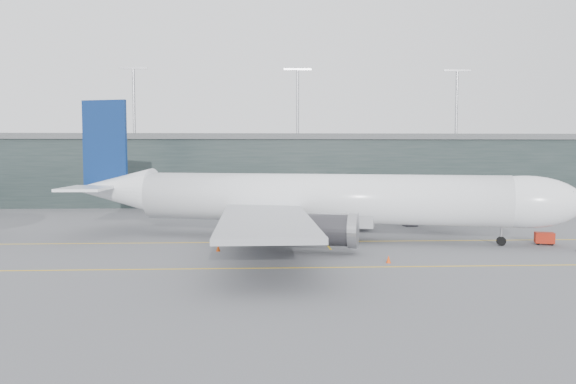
{
  "coord_description": "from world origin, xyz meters",
  "views": [
    {
      "loc": [
        -3.2,
        -74.06,
        11.23
      ],
      "look_at": [
        0.32,
        -4.0,
        6.32
      ],
      "focal_mm": 35.0,
      "sensor_mm": 36.0,
      "label": 1
    }
  ],
  "objects": [
    {
      "name": "ground",
      "position": [
        0.0,
        0.0,
        0.0
      ],
      "size": [
        320.0,
        320.0,
        0.0
      ],
      "primitive_type": "plane",
      "color": "#5C5C61",
      "rests_on": "ground"
    },
    {
      "name": "taxiline_a",
      "position": [
        0.0,
        -4.0,
        0.01
      ],
      "size": [
        160.0,
        0.25,
        0.02
      ],
      "primitive_type": "cube",
      "color": "yellow",
      "rests_on": "ground"
    },
    {
      "name": "taxiline_b",
      "position": [
        0.0,
        -20.0,
        0.01
      ],
      "size": [
        160.0,
        0.25,
        0.02
      ],
      "primitive_type": "cube",
      "color": "yellow",
      "rests_on": "ground"
    },
    {
      "name": "taxiline_lead_main",
      "position": [
        5.0,
        20.0,
        0.01
      ],
      "size": [
        0.25,
        60.0,
        0.02
      ],
      "primitive_type": "cube",
      "color": "yellow",
      "rests_on": "ground"
    },
    {
      "name": "terminal",
      "position": [
        -0.0,
        58.0,
        7.62
      ],
      "size": [
        240.0,
        36.0,
        29.0
      ],
      "color": "#1F2A29",
      "rests_on": "ground"
    },
    {
      "name": "main_aircraft",
      "position": [
        4.01,
        -2.11,
        5.21
      ],
      "size": [
        65.24,
        60.03,
        18.57
      ],
      "rotation": [
        0.0,
        0.0,
        -0.27
      ],
      "color": "white",
      "rests_on": "ground"
    },
    {
      "name": "jet_bridge",
      "position": [
        17.94,
        23.66,
        4.69
      ],
      "size": [
        13.04,
        42.71,
        6.27
      ],
      "rotation": [
        0.0,
        0.0,
        0.25
      ],
      "color": "#2F2E34",
      "rests_on": "ground"
    },
    {
      "name": "gse_cart",
      "position": [
        31.63,
        -7.6,
        0.83
      ],
      "size": [
        2.5,
        1.97,
        1.5
      ],
      "rotation": [
        0.0,
        0.0,
        -0.29
      ],
      "color": "#A71C0B",
      "rests_on": "ground"
    },
    {
      "name": "uld_a",
      "position": [
        -4.41,
        10.73,
        0.89
      ],
      "size": [
        2.13,
        1.84,
        1.7
      ],
      "rotation": [
        0.0,
        0.0,
        0.21
      ],
      "color": "#323136",
      "rests_on": "ground"
    },
    {
      "name": "uld_b",
      "position": [
        -3.19,
        10.31,
        1.08
      ],
      "size": [
        2.67,
        2.35,
        2.06
      ],
      "rotation": [
        0.0,
        0.0,
        -0.27
      ],
      "color": "#323136",
      "rests_on": "ground"
    },
    {
      "name": "uld_c",
      "position": [
        -1.3,
        11.52,
        1.03
      ],
      "size": [
        2.2,
        1.79,
        1.96
      ],
      "rotation": [
        0.0,
        0.0,
        -0.03
      ],
      "color": "#323136",
      "rests_on": "ground"
    },
    {
      "name": "cone_nose",
      "position": [
        32.3,
        -7.33,
        0.34
      ],
      "size": [
        0.43,
        0.43,
        0.68
      ],
      "primitive_type": "cone",
      "color": "#DB520C",
      "rests_on": "ground"
    },
    {
      "name": "cone_wing_stbd",
      "position": [
        9.9,
        -18.03,
        0.39
      ],
      "size": [
        0.49,
        0.49,
        0.77
      ],
      "primitive_type": "cone",
      "color": "#FF490E",
      "rests_on": "ground"
    },
    {
      "name": "cone_wing_port",
      "position": [
        11.05,
        11.27,
        0.38
      ],
      "size": [
        0.48,
        0.48,
        0.76
      ],
      "primitive_type": "cone",
      "color": "#D7650B",
      "rests_on": "ground"
    },
    {
      "name": "cone_tail",
      "position": [
        -7.99,
        -10.33,
        0.38
      ],
      "size": [
        0.48,
        0.48,
        0.76
      ],
      "primitive_type": "cone",
      "color": "#DD470C",
      "rests_on": "ground"
    }
  ]
}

